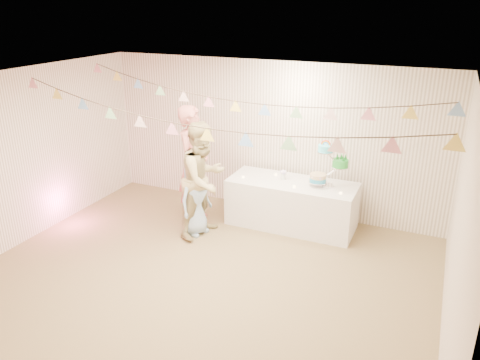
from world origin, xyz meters
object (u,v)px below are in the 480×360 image
at_px(cake_stand, 328,166).
at_px(person_child, 195,198).
at_px(person_adult_a, 194,164).
at_px(person_adult_b, 204,180).
at_px(table, 292,204).

xyz_separation_m(cake_stand, person_child, (-1.86, -0.92, -0.50)).
relative_size(cake_stand, person_adult_a, 0.35).
relative_size(person_adult_a, person_adult_b, 1.08).
height_order(cake_stand, person_adult_a, person_adult_a).
bearing_deg(person_adult_b, cake_stand, -50.15).
bearing_deg(person_adult_a, cake_stand, -79.40).
height_order(person_adult_b, person_child, person_adult_b).
xyz_separation_m(table, cake_stand, (0.55, 0.05, 0.71)).
bearing_deg(person_child, person_adult_b, -52.38).
relative_size(person_adult_a, person_child, 1.64).
bearing_deg(cake_stand, person_child, -153.57).
xyz_separation_m(cake_stand, person_adult_b, (-1.73, -0.87, -0.18)).
bearing_deg(person_adult_a, person_adult_b, -137.33).
bearing_deg(person_adult_a, person_child, -152.62).
xyz_separation_m(table, person_adult_a, (-1.56, -0.43, 0.60)).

